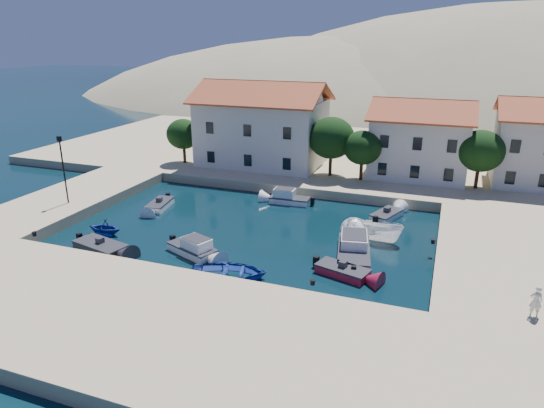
{
  "coord_description": "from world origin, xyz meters",
  "views": [
    {
      "loc": [
        14.94,
        -25.21,
        15.66
      ],
      "look_at": [
        1.33,
        11.53,
        2.0
      ],
      "focal_mm": 32.0,
      "sensor_mm": 36.0,
      "label": 1
    }
  ],
  "objects": [
    {
      "name": "building_right",
      "position": [
        24.0,
        30.0,
        5.47
      ],
      "size": [
        9.45,
        8.4,
        8.8
      ],
      "color": "beige",
      "rests_on": "quay_north"
    },
    {
      "name": "building_mid",
      "position": [
        12.0,
        29.0,
        5.22
      ],
      "size": [
        10.5,
        8.4,
        8.3
      ],
      "color": "beige",
      "rests_on": "quay_north"
    },
    {
      "name": "trees",
      "position": [
        4.51,
        25.46,
        4.84
      ],
      "size": [
        37.3,
        5.3,
        6.45
      ],
      "color": "#382314",
      "rests_on": "quay_north"
    },
    {
      "name": "quay_west",
      "position": [
        -19.0,
        10.0,
        0.5
      ],
      "size": [
        8.0,
        20.0,
        1.0
      ],
      "primitive_type": "cube",
      "color": "#CFB28D",
      "rests_on": "ground"
    },
    {
      "name": "quay_east",
      "position": [
        20.5,
        10.0,
        0.5
      ],
      "size": [
        11.0,
        20.0,
        1.0
      ],
      "primitive_type": "cube",
      "color": "#CFB28D",
      "rests_on": "ground"
    },
    {
      "name": "building_left",
      "position": [
        -6.0,
        28.0,
        5.94
      ],
      "size": [
        14.7,
        9.45,
        9.7
      ],
      "color": "beige",
      "rests_on": "quay_north"
    },
    {
      "name": "cabin_cruiser_north",
      "position": [
        0.88,
        17.79,
        0.48
      ],
      "size": [
        3.98,
        1.82,
        1.6
      ],
      "rotation": [
        0.0,
        0.0,
        3.18
      ],
      "color": "white",
      "rests_on": "ground"
    },
    {
      "name": "rowboat_south",
      "position": [
        1.88,
        1.58,
        0.0
      ],
      "size": [
        5.97,
        4.93,
        1.07
      ],
      "primitive_type": "imported",
      "rotation": [
        0.0,
        0.0,
        1.83
      ],
      "color": "navy",
      "rests_on": "ground"
    },
    {
      "name": "quay_south",
      "position": [
        0.0,
        -6.0,
        0.5
      ],
      "size": [
        52.0,
        12.0,
        1.0
      ],
      "primitive_type": "cube",
      "color": "#CFB28D",
      "rests_on": "ground"
    },
    {
      "name": "motorboat_white_west",
      "position": [
        -10.4,
        12.15,
        0.3
      ],
      "size": [
        2.23,
        3.88,
        1.25
      ],
      "rotation": [
        0.0,
        0.0,
        -1.39
      ],
      "color": "white",
      "rests_on": "ground"
    },
    {
      "name": "quay_north",
      "position": [
        2.0,
        38.0,
        0.5
      ],
      "size": [
        80.0,
        36.0,
        1.0
      ],
      "primitive_type": "cube",
      "color": "#CFB28D",
      "rests_on": "ground"
    },
    {
      "name": "ground",
      "position": [
        0.0,
        0.0,
        0.0
      ],
      "size": [
        400.0,
        400.0,
        0.0
      ],
      "primitive_type": "plane",
      "color": "black",
      "rests_on": "ground"
    },
    {
      "name": "hills",
      "position": [
        20.64,
        123.62,
        -23.4
      ],
      "size": [
        254.0,
        176.0,
        99.0
      ],
      "color": "#968B65",
      "rests_on": "ground"
    },
    {
      "name": "motorboat_white_ne",
      "position": [
        10.44,
        16.84,
        0.3
      ],
      "size": [
        2.83,
        3.95,
        1.25
      ],
      "rotation": [
        0.0,
        0.0,
        1.22
      ],
      "color": "white",
      "rests_on": "ground"
    },
    {
      "name": "boat_east",
      "position": [
        10.14,
        11.44,
        0.0
      ],
      "size": [
        4.96,
        2.59,
        1.82
      ],
      "primitive_type": "imported",
      "rotation": [
        0.0,
        0.0,
        1.39
      ],
      "color": "white",
      "rests_on": "ground"
    },
    {
      "name": "lamppost",
      "position": [
        -17.5,
        8.0,
        4.75
      ],
      "size": [
        0.35,
        0.25,
        6.22
      ],
      "color": "black",
      "rests_on": "quay_west"
    },
    {
      "name": "cabin_cruiser_east",
      "position": [
        9.19,
        7.97,
        0.48
      ],
      "size": [
        3.4,
        6.11,
        1.6
      ],
      "rotation": [
        0.0,
        0.0,
        1.77
      ],
      "color": "white",
      "rests_on": "ground"
    },
    {
      "name": "bollards",
      "position": [
        2.8,
        3.87,
        1.15
      ],
      "size": [
        29.36,
        9.56,
        0.3
      ],
      "color": "black",
      "rests_on": "ground"
    },
    {
      "name": "pedestrian",
      "position": [
        20.41,
        1.61,
        1.92
      ],
      "size": [
        0.73,
        0.53,
        1.85
      ],
      "primitive_type": "imported",
      "rotation": [
        0.0,
        0.0,
        3.28
      ],
      "color": "silver",
      "rests_on": "quay_east"
    },
    {
      "name": "cabin_cruiser_south",
      "position": [
        -2.37,
        4.09,
        0.48
      ],
      "size": [
        4.46,
        3.16,
        1.6
      ],
      "rotation": [
        0.0,
        0.0,
        -0.38
      ],
      "color": "white",
      "rests_on": "ground"
    },
    {
      "name": "motorboat_grey_sw",
      "position": [
        -9.27,
        2.17,
        0.29
      ],
      "size": [
        4.72,
        2.89,
        1.25
      ],
      "rotation": [
        0.0,
        0.0,
        -0.23
      ],
      "color": "#303035",
      "rests_on": "ground"
    },
    {
      "name": "rowboat_west",
      "position": [
        -11.03,
        4.88,
        0.0
      ],
      "size": [
        3.06,
        2.68,
        1.55
      ],
      "primitive_type": "imported",
      "rotation": [
        0.0,
        0.0,
        -1.52
      ],
      "color": "navy",
      "rests_on": "ground"
    },
    {
      "name": "motorboat_red_se",
      "position": [
        9.09,
        4.61,
        0.3
      ],
      "size": [
        3.96,
        2.58,
        1.25
      ],
      "rotation": [
        0.0,
        0.0,
        -0.28
      ],
      "color": "maroon",
      "rests_on": "ground"
    }
  ]
}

